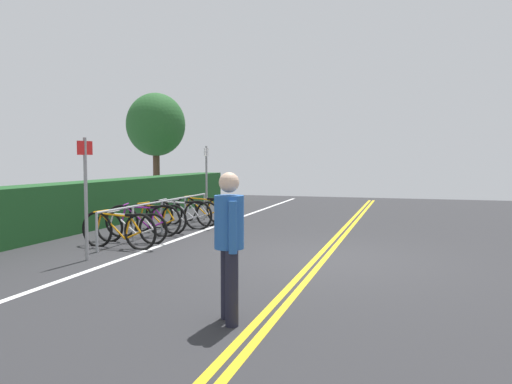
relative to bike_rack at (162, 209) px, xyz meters
The scene contains 17 objects.
ground_plane 4.68m from the bike_rack, 116.37° to the right, with size 28.95×13.14×0.05m, color #2B2B2D.
centre_line_yellow_inner 4.74m from the bike_rack, 115.94° to the right, with size 26.05×0.10×0.00m, color gold.
centre_line_yellow_outer 4.60m from the bike_rack, 116.82° to the right, with size 26.05×0.10×0.00m, color gold.
bike_lane_stripe_white 2.28m from the bike_rack, 158.66° to the right, with size 26.05×0.12×0.00m, color white.
bike_rack is the anchor object (origin of this frame).
bicycle_0 2.15m from the bike_rack, behind, with size 0.46×1.77×0.76m.
bicycle_1 1.50m from the bike_rack, behind, with size 0.46×1.71×0.69m.
bicycle_2 0.72m from the bike_rack, behind, with size 0.62×1.67×0.78m.
bicycle_3 0.27m from the bike_rack, 83.07° to the left, with size 0.46×1.68×0.74m.
bicycle_4 0.78m from the bike_rack, ahead, with size 0.46×1.79×0.77m.
bicycle_5 1.48m from the bike_rack, ahead, with size 0.46×1.75×0.70m.
bicycle_6 2.25m from the bike_rack, ahead, with size 0.46×1.76×0.75m.
pedestrian 6.98m from the bike_rack, 147.05° to the right, with size 0.43×0.32×1.63m.
sign_post_near 3.46m from the bike_rack, behind, with size 0.36×0.06×2.14m.
sign_post_far 3.33m from the bike_rack, ahead, with size 0.36×0.06×2.14m.
hedge_backdrop 2.68m from the bike_rack, 56.00° to the left, with size 14.33×0.94×1.18m, color #1C4C21.
tree_mid 8.45m from the bike_rack, 28.42° to the left, with size 2.28×2.28×4.30m.
Camera 1 is at (-8.96, -1.48, 1.79)m, focal length 36.01 mm.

